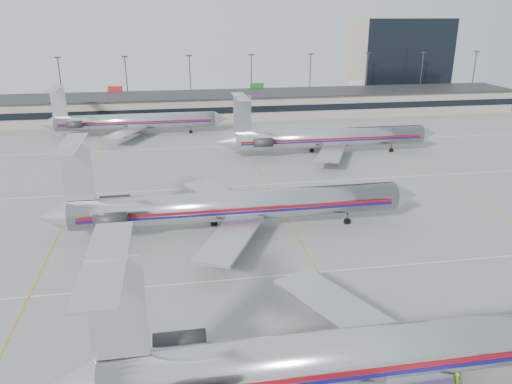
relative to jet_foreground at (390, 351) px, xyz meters
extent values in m
plane|color=gray|center=(0.26, 8.61, -3.79)|extent=(260.00, 260.00, 0.00)
cube|color=silver|center=(0.26, 18.61, -3.78)|extent=(160.00, 0.15, 0.02)
cube|color=gray|center=(0.26, 106.61, -0.79)|extent=(160.00, 16.00, 6.00)
cube|color=black|center=(0.26, 98.51, -0.59)|extent=(160.00, 0.20, 1.60)
cube|color=#2D2D30|center=(0.26, 106.61, 2.31)|extent=(162.00, 17.00, 0.30)
cylinder|color=#38383D|center=(-44.74, 120.61, 3.71)|extent=(0.30, 0.30, 15.00)
cube|color=#2D2D30|center=(-44.74, 120.61, 11.31)|extent=(1.60, 0.40, 0.35)
cylinder|color=#38383D|center=(-26.74, 120.61, 3.71)|extent=(0.30, 0.30, 15.00)
cube|color=#2D2D30|center=(-26.74, 120.61, 11.31)|extent=(1.60, 0.40, 0.35)
cylinder|color=#38383D|center=(-8.74, 120.61, 3.71)|extent=(0.30, 0.30, 15.00)
cube|color=#2D2D30|center=(-8.74, 120.61, 11.31)|extent=(1.60, 0.40, 0.35)
cylinder|color=#38383D|center=(9.26, 120.61, 3.71)|extent=(0.30, 0.30, 15.00)
cube|color=#2D2D30|center=(9.26, 120.61, 11.31)|extent=(1.60, 0.40, 0.35)
cylinder|color=#38383D|center=(27.26, 120.61, 3.71)|extent=(0.30, 0.30, 15.00)
cube|color=#2D2D30|center=(27.26, 120.61, 11.31)|extent=(1.60, 0.40, 0.35)
cylinder|color=#38383D|center=(45.26, 120.61, 3.71)|extent=(0.30, 0.30, 15.00)
cube|color=#2D2D30|center=(45.26, 120.61, 11.31)|extent=(1.60, 0.40, 0.35)
cylinder|color=#38383D|center=(63.26, 120.61, 3.71)|extent=(0.30, 0.30, 15.00)
cube|color=#2D2D30|center=(63.26, 120.61, 11.31)|extent=(1.60, 0.40, 0.35)
cylinder|color=#38383D|center=(81.26, 120.61, 3.71)|extent=(0.30, 0.30, 15.00)
cube|color=#2D2D30|center=(81.26, 120.61, 11.31)|extent=(1.60, 0.40, 0.35)
cube|color=tan|center=(62.26, 136.61, 8.71)|extent=(30.00, 20.00, 25.00)
cylinder|color=silver|center=(1.05, 0.00, -0.06)|extent=(42.68, 3.95, 3.95)
cube|color=maroon|center=(1.05, -1.98, 0.10)|extent=(40.54, 0.05, 0.37)
cube|color=#110E62|center=(1.05, -1.98, -0.32)|extent=(40.54, 0.05, 0.30)
cube|color=silver|center=(-1.08, 7.47, -1.13)|extent=(9.92, 14.46, 0.34)
cube|color=silver|center=(-18.69, 0.00, 5.54)|extent=(3.63, 0.27, 7.26)
cube|color=silver|center=(-19.01, 0.00, 8.96)|extent=(2.56, 11.20, 0.19)
cylinder|color=#2D2D30|center=(-14.95, 3.04, 0.26)|extent=(3.84, 1.81, 1.81)
cylinder|color=#2D2D30|center=(-2.15, 2.56, -2.91)|extent=(0.21, 0.21, 1.76)
cylinder|color=silver|center=(-6.74, 30.75, -0.15)|extent=(41.61, 3.85, 3.85)
cone|color=silver|center=(15.73, 30.75, -0.15)|extent=(3.33, 3.85, 3.85)
cone|color=silver|center=(-29.42, 30.75, -0.15)|extent=(3.75, 3.85, 3.85)
cube|color=maroon|center=(-6.74, 28.82, 0.00)|extent=(39.53, 0.05, 0.36)
cube|color=#110E62|center=(-6.74, 28.82, -0.41)|extent=(39.53, 0.05, 0.29)
cube|color=silver|center=(-8.82, 38.03, -1.19)|extent=(9.68, 14.10, 0.33)
cube|color=silver|center=(-8.82, 23.47, -1.19)|extent=(9.68, 14.10, 0.33)
cube|color=silver|center=(-25.99, 30.75, 5.31)|extent=(3.54, 0.26, 7.07)
cube|color=silver|center=(-26.30, 30.75, 8.64)|extent=(2.50, 10.92, 0.19)
cylinder|color=#2D2D30|center=(-22.35, 33.72, 0.16)|extent=(3.75, 1.77, 1.77)
cylinder|color=#2D2D30|center=(-22.35, 27.79, 0.16)|extent=(3.75, 1.77, 1.77)
cylinder|color=#2D2D30|center=(7.82, 30.75, -2.93)|extent=(0.21, 0.21, 1.72)
cylinder|color=#2D2D30|center=(-9.86, 28.26, -2.93)|extent=(0.21, 0.21, 1.72)
cylinder|color=#2D2D30|center=(-9.86, 33.25, -2.93)|extent=(0.21, 0.21, 1.72)
cylinder|color=black|center=(7.82, 30.75, -3.43)|extent=(0.94, 0.31, 0.94)
cylinder|color=silver|center=(16.04, 64.41, -0.29)|extent=(38.07, 3.71, 3.71)
cone|color=silver|center=(36.67, 64.41, -0.29)|extent=(3.21, 3.71, 3.71)
cone|color=silver|center=(-4.80, 64.41, -0.29)|extent=(3.61, 3.71, 3.71)
cube|color=maroon|center=(16.04, 62.54, -0.14)|extent=(36.16, 0.05, 0.35)
cube|color=#110E62|center=(16.04, 62.54, -0.54)|extent=(36.16, 0.05, 0.28)
cube|color=silver|center=(14.04, 71.42, -1.29)|extent=(9.32, 13.58, 0.32)
cube|color=silver|center=(14.04, 57.40, -1.29)|extent=(9.32, 13.58, 0.32)
cube|color=silver|center=(-1.49, 64.41, 4.97)|extent=(3.41, 0.25, 6.81)
cube|color=silver|center=(-1.79, 64.41, 8.18)|extent=(2.40, 10.52, 0.18)
cylinder|color=#2D2D30|center=(2.01, 67.26, 0.01)|extent=(3.61, 1.70, 1.70)
cylinder|color=#2D2D30|center=(2.01, 61.55, 0.01)|extent=(3.61, 1.70, 1.70)
cylinder|color=#2D2D30|center=(29.06, 64.41, -2.97)|extent=(0.20, 0.20, 1.65)
cylinder|color=#2D2D30|center=(13.03, 62.00, -2.97)|extent=(0.20, 0.20, 1.65)
cylinder|color=#2D2D30|center=(13.03, 66.81, -2.97)|extent=(0.20, 0.20, 1.65)
cylinder|color=black|center=(29.06, 64.41, -3.44)|extent=(0.90, 0.30, 0.90)
cylinder|color=silver|center=(-22.64, 87.89, -0.50)|extent=(35.71, 3.48, 3.48)
cone|color=silver|center=(-3.28, 87.89, -0.50)|extent=(3.01, 3.48, 3.48)
cone|color=silver|center=(-42.19, 87.89, -0.50)|extent=(3.38, 3.48, 3.48)
cube|color=maroon|center=(-22.64, 86.14, -0.36)|extent=(33.93, 0.05, 0.33)
cube|color=#110E62|center=(-22.64, 86.14, -0.74)|extent=(33.93, 0.05, 0.26)
cube|color=silver|center=(-24.52, 94.47, -1.44)|extent=(8.74, 12.74, 0.30)
cube|color=silver|center=(-24.52, 81.31, -1.44)|extent=(8.74, 12.74, 0.30)
cube|color=silver|center=(-39.09, 87.89, 4.43)|extent=(3.20, 0.23, 6.39)
cube|color=silver|center=(-39.37, 87.89, 7.44)|extent=(2.26, 9.87, 0.17)
cylinder|color=#2D2D30|center=(-35.80, 90.57, -0.22)|extent=(3.38, 1.60, 1.60)
cylinder|color=#2D2D30|center=(-35.80, 85.21, -0.22)|extent=(3.38, 1.60, 1.60)
cylinder|color=#2D2D30|center=(-10.42, 87.89, -3.02)|extent=(0.19, 0.19, 1.55)
cylinder|color=#2D2D30|center=(-25.46, 85.64, -3.02)|extent=(0.19, 0.19, 1.55)
cylinder|color=#2D2D30|center=(-25.46, 90.15, -3.02)|extent=(0.19, 0.19, 1.55)
cylinder|color=black|center=(-10.42, 87.89, -3.46)|extent=(0.85, 0.28, 0.85)
cube|color=#9B9B9B|center=(5.24, 2.38, -3.28)|extent=(4.35, 2.77, 0.57)
cube|color=#2D2D30|center=(5.92, 2.38, -1.97)|extent=(4.25, 2.36, 1.46)
cylinder|color=black|center=(6.71, 3.00, -3.51)|extent=(0.57, 0.18, 0.57)
cylinder|color=black|center=(6.71, 1.75, -3.51)|extent=(0.57, 0.18, 0.57)
cylinder|color=black|center=(3.76, 3.00, -3.51)|extent=(0.57, 0.18, 0.57)
cylinder|color=black|center=(3.76, 1.75, -3.51)|extent=(0.57, 0.18, 0.57)
imported|color=#ABE215|center=(5.06, -0.92, -2.85)|extent=(0.73, 0.82, 1.89)
camera|label=1|loc=(-14.58, -27.90, 23.01)|focal=35.00mm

